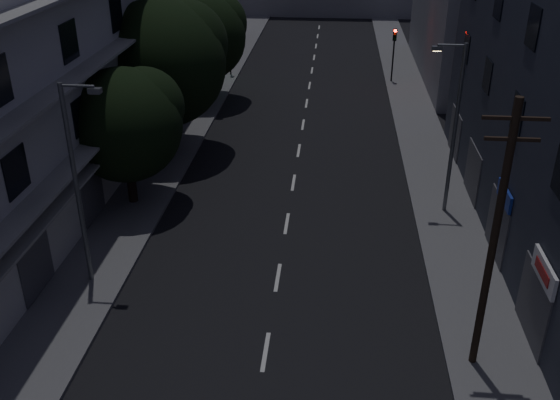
# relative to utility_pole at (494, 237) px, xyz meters

# --- Properties ---
(ground) EXTENTS (160.00, 160.00, 0.00)m
(ground) POSITION_rel_utility_pole_xyz_m (-6.86, 18.49, -4.87)
(ground) COLOR black
(ground) RESTS_ON ground
(sidewalk_left) EXTENTS (3.00, 90.00, 0.15)m
(sidewalk_left) POSITION_rel_utility_pole_xyz_m (-14.36, 18.49, -4.79)
(sidewalk_left) COLOR #565659
(sidewalk_left) RESTS_ON ground
(sidewalk_right) EXTENTS (3.00, 90.00, 0.15)m
(sidewalk_right) POSITION_rel_utility_pole_xyz_m (0.64, 18.49, -4.79)
(sidewalk_right) COLOR #565659
(sidewalk_right) RESTS_ON ground
(lane_markings) EXTENTS (0.15, 60.50, 0.01)m
(lane_markings) POSITION_rel_utility_pole_xyz_m (-6.86, 24.74, -4.86)
(lane_markings) COLOR beige
(lane_markings) RESTS_ON ground
(building_left) EXTENTS (7.00, 36.00, 14.00)m
(building_left) POSITION_rel_utility_pole_xyz_m (-18.84, 11.49, 2.13)
(building_left) COLOR #B3B3AE
(building_left) RESTS_ON ground
(tree_near) EXTENTS (5.41, 5.41, 6.67)m
(tree_near) POSITION_rel_utility_pole_xyz_m (-14.54, 10.43, -0.54)
(tree_near) COLOR black
(tree_near) RESTS_ON sidewalk_left
(tree_mid) EXTENTS (7.07, 7.07, 8.70)m
(tree_mid) POSITION_rel_utility_pole_xyz_m (-14.36, 17.12, 0.72)
(tree_mid) COLOR black
(tree_mid) RESTS_ON sidewalk_left
(tree_far) EXTENTS (6.16, 6.16, 7.62)m
(tree_far) POSITION_rel_utility_pole_xyz_m (-14.18, 26.87, 0.06)
(tree_far) COLOR black
(tree_far) RESTS_ON sidewalk_left
(traffic_signal_far_right) EXTENTS (0.28, 0.37, 4.10)m
(traffic_signal_far_right) POSITION_rel_utility_pole_xyz_m (-0.41, 32.79, -1.77)
(traffic_signal_far_right) COLOR black
(traffic_signal_far_right) RESTS_ON sidewalk_right
(traffic_signal_far_left) EXTENTS (0.28, 0.37, 4.10)m
(traffic_signal_far_left) POSITION_rel_utility_pole_xyz_m (-13.47, 33.57, -1.77)
(traffic_signal_far_left) COLOR black
(traffic_signal_far_left) RESTS_ON sidewalk_left
(street_lamp_left_near) EXTENTS (1.51, 0.25, 8.00)m
(street_lamp_left_near) POSITION_rel_utility_pole_xyz_m (-14.10, 3.51, -0.27)
(street_lamp_left_near) COLOR slate
(street_lamp_left_near) RESTS_ON sidewalk_left
(street_lamp_right) EXTENTS (1.51, 0.25, 8.00)m
(street_lamp_right) POSITION_rel_utility_pole_xyz_m (0.50, 10.78, -0.27)
(street_lamp_right) COLOR #575B5F
(street_lamp_right) RESTS_ON sidewalk_right
(street_lamp_left_far) EXTENTS (1.51, 0.25, 8.00)m
(street_lamp_left_far) POSITION_rel_utility_pole_xyz_m (-14.14, 24.59, -0.27)
(street_lamp_left_far) COLOR slate
(street_lamp_left_far) RESTS_ON sidewalk_left
(utility_pole) EXTENTS (1.80, 0.24, 9.00)m
(utility_pole) POSITION_rel_utility_pole_xyz_m (0.00, 0.00, 0.00)
(utility_pole) COLOR black
(utility_pole) RESTS_ON sidewalk_right
(bus_stop_sign) EXTENTS (0.06, 0.35, 2.52)m
(bus_stop_sign) POSITION_rel_utility_pole_xyz_m (0.01, 0.12, -2.98)
(bus_stop_sign) COLOR #595B60
(bus_stop_sign) RESTS_ON sidewalk_right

